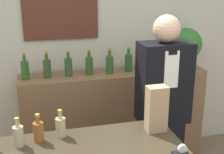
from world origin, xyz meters
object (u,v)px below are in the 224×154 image
(potted_plant, at_px, (186,46))
(paper_bag, at_px, (156,109))
(shopkeeper, at_px, (162,114))
(tape_dispenser, at_px, (181,152))

(potted_plant, height_order, paper_bag, potted_plant)
(shopkeeper, relative_size, paper_bag, 5.17)
(shopkeeper, xyz_separation_m, potted_plant, (0.54, 0.70, 0.42))
(shopkeeper, bearing_deg, potted_plant, 51.94)
(shopkeeper, xyz_separation_m, paper_bag, (-0.24, -0.43, 0.26))
(tape_dispenser, bearing_deg, paper_bag, 94.05)
(paper_bag, bearing_deg, tape_dispenser, -85.95)
(paper_bag, relative_size, tape_dispenser, 3.59)
(shopkeeper, relative_size, potted_plant, 3.92)
(paper_bag, bearing_deg, potted_plant, 55.16)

